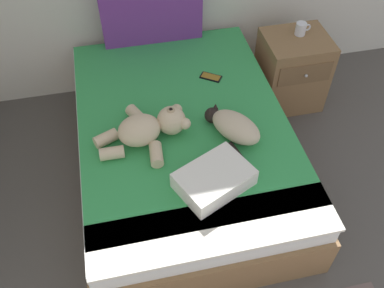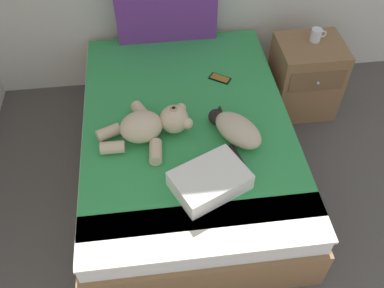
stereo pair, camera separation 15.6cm
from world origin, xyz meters
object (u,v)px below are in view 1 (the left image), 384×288
bed (183,145)px  teddy_bear (149,128)px  throw_pillow (214,179)px  nightstand (291,71)px  patterned_cushion (151,9)px  cell_phone (211,77)px  mug (301,29)px  cat (233,126)px

bed → teddy_bear: bearing=-153.1°
throw_pillow → nightstand: bearing=49.9°
patterned_cushion → cell_phone: 0.69m
mug → cat: bearing=-133.1°
cell_phone → nightstand: 0.77m
patterned_cushion → teddy_bear: 1.06m
throw_pillow → nightstand: (0.93, 1.11, -0.26)m
patterned_cushion → cat: (0.32, -1.11, -0.20)m
cell_phone → throw_pillow: 0.95m
nightstand → mug: size_ratio=5.03×
cat → nightstand: (0.72, 0.75, -0.28)m
teddy_bear → cell_phone: (0.51, 0.48, -0.08)m
patterned_cushion → cat: patterned_cushion is taller
patterned_cushion → mug: 1.13m
mug → bed: bearing=-149.6°
throw_pillow → cat: bearing=59.2°
cat → throw_pillow: bearing=-120.8°
patterned_cushion → cell_phone: size_ratio=4.64×
throw_pillow → nightstand: throw_pillow is taller
patterned_cushion → cell_phone: (0.32, -0.55, -0.26)m
patterned_cushion → throw_pillow: (0.11, -1.47, -0.21)m
bed → cat: cat is taller
throw_pillow → mug: (0.97, 1.16, 0.09)m
cell_phone → throw_pillow: (-0.21, -0.92, 0.05)m
patterned_cushion → nightstand: (1.04, -0.36, -0.47)m
mug → cell_phone: bearing=-162.3°
patterned_cushion → throw_pillow: size_ratio=1.89×
cat → nightstand: cat is taller
teddy_bear → patterned_cushion: bearing=79.6°
cat → mug: bearing=46.9°
bed → throw_pillow: throw_pillow is taller
bed → patterned_cushion: size_ratio=2.60×
cat → mug: (0.76, 0.81, 0.07)m
bed → cat: (0.28, -0.20, 0.33)m
patterned_cushion → teddy_bear: patterned_cushion is taller
cat → throw_pillow: (-0.21, -0.36, -0.02)m
bed → mug: bearing=30.4°
cat → throw_pillow: 0.41m
patterned_cushion → teddy_bear: (-0.19, -1.03, -0.18)m
patterned_cushion → cat: bearing=-73.9°
bed → cell_phone: size_ratio=12.07×
throw_pillow → mug: mug is taller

